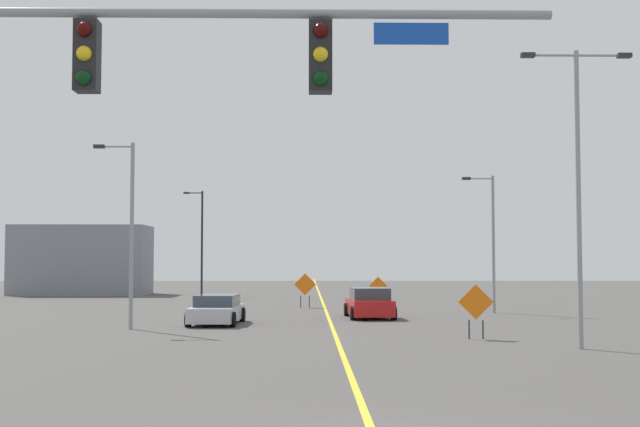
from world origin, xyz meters
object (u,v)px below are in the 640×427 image
(construction_sign_left_shoulder, at_px, (378,287))
(traffic_signal_assembly, at_px, (80,99))
(street_lamp_near_right, at_px, (491,237))
(street_lamp_far_left, at_px, (578,174))
(car_red_passing, at_px, (369,304))
(construction_sign_right_lane, at_px, (476,305))
(car_silver_approaching, at_px, (217,310))
(construction_sign_median_near, at_px, (305,286))
(street_lamp_near_left, at_px, (129,226))
(street_lamp_mid_left, at_px, (201,238))

(construction_sign_left_shoulder, bearing_deg, traffic_signal_assembly, -101.04)
(street_lamp_near_right, bearing_deg, street_lamp_far_left, -93.64)
(traffic_signal_assembly, xyz_separation_m, street_lamp_far_left, (11.89, 14.06, 0.38))
(car_red_passing, bearing_deg, construction_sign_left_shoulder, 83.08)
(traffic_signal_assembly, xyz_separation_m, street_lamp_near_right, (13.00, 31.62, -1.12))
(street_lamp_far_left, xyz_separation_m, construction_sign_right_lane, (-2.62, 3.30, -4.29))
(street_lamp_near_right, distance_m, car_red_passing, 8.36)
(street_lamp_far_left, bearing_deg, construction_sign_right_lane, 128.45)
(street_lamp_far_left, bearing_deg, car_silver_approaching, 140.79)
(traffic_signal_assembly, bearing_deg, construction_sign_left_shoulder, 78.96)
(construction_sign_right_lane, bearing_deg, street_lamp_far_left, -51.55)
(construction_sign_median_near, bearing_deg, street_lamp_far_left, -69.02)
(construction_sign_right_lane, distance_m, construction_sign_median_near, 20.24)
(traffic_signal_assembly, height_order, car_red_passing, traffic_signal_assembly)
(traffic_signal_assembly, distance_m, car_red_passing, 28.92)
(street_lamp_far_left, distance_m, car_silver_approaching, 16.82)
(street_lamp_near_left, bearing_deg, car_red_passing, 31.38)
(street_lamp_near_right, distance_m, street_lamp_far_left, 17.66)
(street_lamp_near_right, relative_size, construction_sign_right_lane, 3.76)
(street_lamp_near_right, relative_size, street_lamp_near_left, 0.96)
(street_lamp_mid_left, bearing_deg, car_silver_approaching, -81.34)
(street_lamp_near_left, distance_m, street_lamp_mid_left, 30.50)
(construction_sign_left_shoulder, bearing_deg, construction_sign_right_lane, -86.11)
(traffic_signal_assembly, distance_m, construction_sign_left_shoulder, 40.67)
(street_lamp_far_left, distance_m, street_lamp_mid_left, 41.61)
(street_lamp_near_left, relative_size, construction_sign_left_shoulder, 4.35)
(traffic_signal_assembly, xyz_separation_m, street_lamp_near_left, (-3.87, 21.66, -0.97))
(street_lamp_near_right, distance_m, street_lamp_mid_left, 27.20)
(car_silver_approaching, height_order, car_red_passing, car_red_passing)
(street_lamp_near_right, height_order, construction_sign_right_lane, street_lamp_near_right)
(street_lamp_near_left, distance_m, car_silver_approaching, 5.47)
(construction_sign_left_shoulder, bearing_deg, construction_sign_median_near, -146.01)
(construction_sign_median_near, bearing_deg, construction_sign_left_shoulder, 33.99)
(construction_sign_right_lane, bearing_deg, construction_sign_left_shoulder, 93.89)
(traffic_signal_assembly, xyz_separation_m, construction_sign_median_near, (3.22, 36.67, -3.87))
(traffic_signal_assembly, height_order, street_lamp_near_right, street_lamp_near_right)
(traffic_signal_assembly, relative_size, street_lamp_mid_left, 1.28)
(street_lamp_near_left, height_order, car_silver_approaching, street_lamp_near_left)
(street_lamp_far_left, xyz_separation_m, car_red_passing, (-5.58, 13.82, -4.81))
(street_lamp_near_right, bearing_deg, street_lamp_near_left, -149.45)
(street_lamp_near_left, distance_m, construction_sign_left_shoulder, 21.69)
(construction_sign_median_near, relative_size, construction_sign_left_shoulder, 1.15)
(street_lamp_mid_left, bearing_deg, traffic_signal_assembly, -84.70)
(street_lamp_far_left, xyz_separation_m, street_lamp_mid_left, (-16.72, 38.09, -1.08))
(street_lamp_near_left, height_order, street_lamp_far_left, street_lamp_far_left)
(street_lamp_far_left, bearing_deg, street_lamp_mid_left, 113.71)
(car_red_passing, bearing_deg, construction_sign_right_lane, -74.29)
(traffic_signal_assembly, distance_m, street_lamp_far_left, 18.41)
(street_lamp_far_left, height_order, construction_sign_median_near, street_lamp_far_left)
(street_lamp_mid_left, relative_size, construction_sign_median_near, 4.07)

